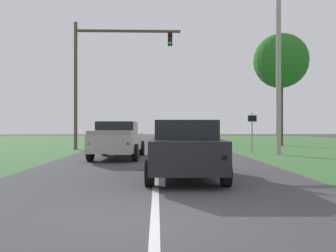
{
  "coord_description": "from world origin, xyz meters",
  "views": [
    {
      "loc": [
        0.04,
        -5.96,
        1.59
      ],
      "look_at": [
        0.76,
        17.79,
        1.64
      ],
      "focal_mm": 38.51,
      "sensor_mm": 36.0,
      "label": 1
    }
  ],
  "objects_px": {
    "red_suv_near": "(185,147)",
    "utility_pole_right": "(279,71)",
    "traffic_light": "(101,67)",
    "oak_tree_right": "(281,61)",
    "pickup_truck_lead": "(118,139)",
    "keep_moving_sign": "(252,127)"
  },
  "relations": [
    {
      "from": "pickup_truck_lead",
      "to": "traffic_light",
      "type": "distance_m",
      "value": 8.82
    },
    {
      "from": "traffic_light",
      "to": "oak_tree_right",
      "type": "bearing_deg",
      "value": 17.95
    },
    {
      "from": "pickup_truck_lead",
      "to": "utility_pole_right",
      "type": "bearing_deg",
      "value": 12.77
    },
    {
      "from": "pickup_truck_lead",
      "to": "keep_moving_sign",
      "type": "height_order",
      "value": "keep_moving_sign"
    },
    {
      "from": "pickup_truck_lead",
      "to": "keep_moving_sign",
      "type": "distance_m",
      "value": 8.71
    },
    {
      "from": "keep_moving_sign",
      "to": "oak_tree_right",
      "type": "distance_m",
      "value": 10.72
    },
    {
      "from": "pickup_truck_lead",
      "to": "utility_pole_right",
      "type": "xyz_separation_m",
      "value": [
        8.85,
        2.01,
        3.81
      ]
    },
    {
      "from": "red_suv_near",
      "to": "keep_moving_sign",
      "type": "bearing_deg",
      "value": 65.24
    },
    {
      "from": "utility_pole_right",
      "to": "pickup_truck_lead",
      "type": "bearing_deg",
      "value": -167.23
    },
    {
      "from": "red_suv_near",
      "to": "oak_tree_right",
      "type": "relative_size",
      "value": 0.53
    },
    {
      "from": "keep_moving_sign",
      "to": "utility_pole_right",
      "type": "distance_m",
      "value": 3.8
    },
    {
      "from": "red_suv_near",
      "to": "oak_tree_right",
      "type": "xyz_separation_m",
      "value": [
        9.54,
        18.78,
        6.15
      ]
    },
    {
      "from": "pickup_truck_lead",
      "to": "oak_tree_right",
      "type": "xyz_separation_m",
      "value": [
        12.38,
        11.76,
        6.15
      ]
    },
    {
      "from": "red_suv_near",
      "to": "pickup_truck_lead",
      "type": "relative_size",
      "value": 0.89
    },
    {
      "from": "keep_moving_sign",
      "to": "red_suv_near",
      "type": "bearing_deg",
      "value": -114.76
    },
    {
      "from": "red_suv_near",
      "to": "keep_moving_sign",
      "type": "height_order",
      "value": "keep_moving_sign"
    },
    {
      "from": "keep_moving_sign",
      "to": "oak_tree_right",
      "type": "xyz_separation_m",
      "value": [
        4.56,
        7.97,
        5.53
      ]
    },
    {
      "from": "pickup_truck_lead",
      "to": "oak_tree_right",
      "type": "bearing_deg",
      "value": 43.52
    },
    {
      "from": "red_suv_near",
      "to": "utility_pole_right",
      "type": "bearing_deg",
      "value": 56.31
    },
    {
      "from": "keep_moving_sign",
      "to": "pickup_truck_lead",
      "type": "bearing_deg",
      "value": -154.16
    },
    {
      "from": "pickup_truck_lead",
      "to": "keep_moving_sign",
      "type": "bearing_deg",
      "value": 25.84
    },
    {
      "from": "pickup_truck_lead",
      "to": "red_suv_near",
      "type": "bearing_deg",
      "value": -68.0
    }
  ]
}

